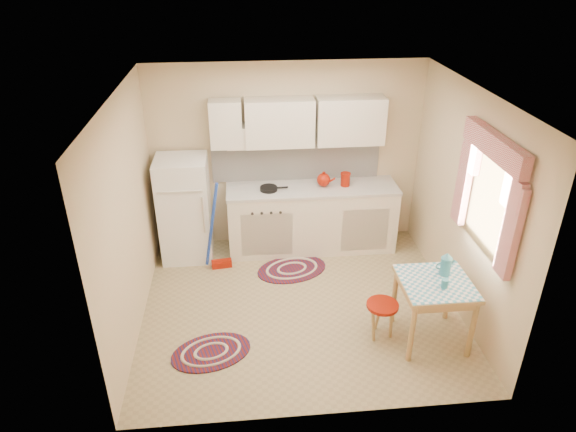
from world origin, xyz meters
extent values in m
plane|color=tan|center=(0.00, 0.00, 0.00)|extent=(3.60, 3.60, 0.00)
cube|color=silver|center=(0.00, 0.00, 2.50)|extent=(3.60, 3.20, 0.04)
cube|color=#CDB48A|center=(0.00, 1.60, 1.25)|extent=(3.60, 0.04, 2.50)
cube|color=#CDB48A|center=(0.00, -1.60, 1.25)|extent=(3.60, 0.04, 2.50)
cube|color=#CDB48A|center=(-1.80, 0.00, 1.25)|extent=(0.04, 3.20, 2.50)
cube|color=#CDB48A|center=(1.80, 0.00, 1.25)|extent=(0.04, 3.20, 2.50)
cube|color=white|center=(0.12, 1.59, 1.20)|extent=(2.25, 0.03, 0.55)
cube|color=#EEE5CF|center=(0.12, 1.44, 1.77)|extent=(2.25, 0.33, 0.60)
cube|color=white|center=(1.78, -0.55, 1.55)|extent=(0.04, 0.85, 0.95)
cube|color=white|center=(-1.37, 1.25, 0.70)|extent=(0.65, 0.60, 1.40)
cube|color=#EEE5CF|center=(0.31, 1.30, 0.44)|extent=(2.25, 0.60, 0.88)
cube|color=beige|center=(0.31, 1.30, 0.90)|extent=(2.27, 0.62, 0.04)
cylinder|color=black|center=(-0.27, 1.25, 0.94)|extent=(0.24, 0.24, 0.05)
cylinder|color=#961505|center=(0.75, 1.30, 1.00)|extent=(0.15, 0.15, 0.16)
cube|color=tan|center=(1.31, -0.69, 0.36)|extent=(0.72, 0.72, 0.72)
cylinder|color=#961505|center=(0.80, -0.61, 0.21)|extent=(0.35, 0.35, 0.42)
cylinder|color=teal|center=(1.35, -0.79, 0.77)|extent=(0.09, 0.09, 0.10)
camera|label=1|loc=(-0.60, -4.81, 3.74)|focal=32.00mm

